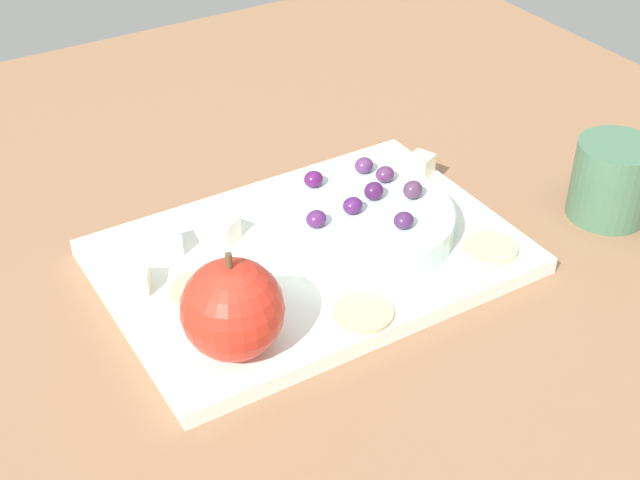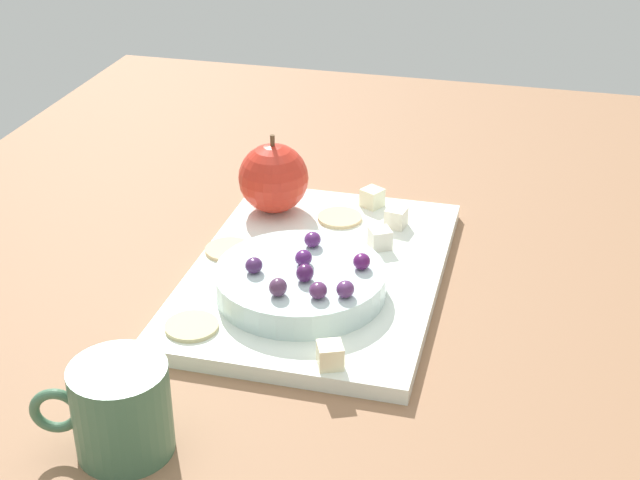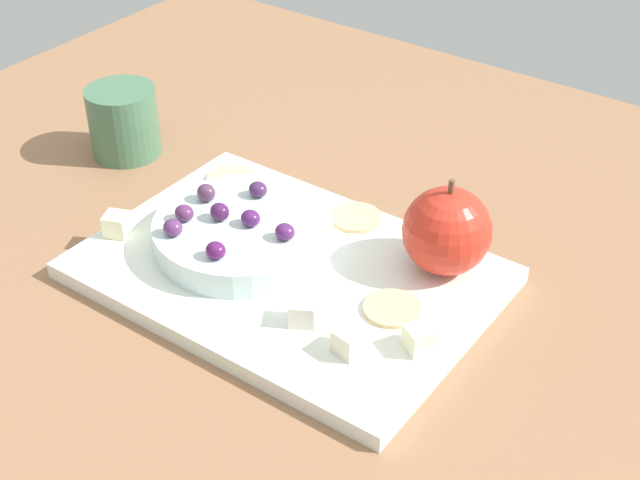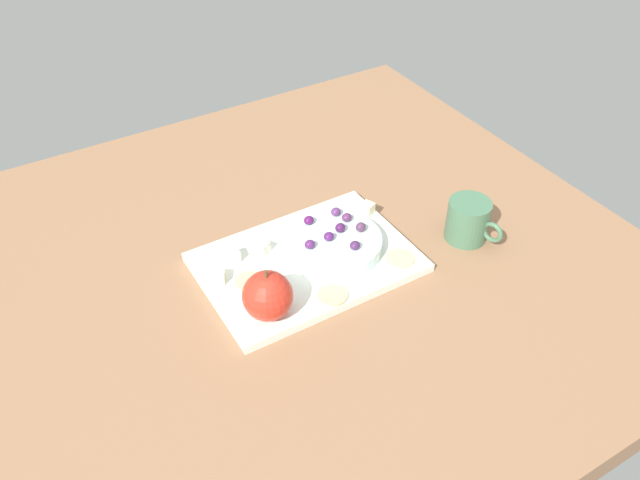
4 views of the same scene
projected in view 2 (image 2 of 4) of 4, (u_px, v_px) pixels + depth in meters
The scene contains 21 objects.
table at pixel (352, 281), 98.25cm from camera, with size 123.13×108.61×4.83cm, color #906647.
platter at pixel (317, 274), 93.33cm from camera, with size 35.34×24.58×1.55cm, color white.
serving_dish at pixel (300, 282), 87.95cm from camera, with size 16.39×16.39×2.59cm, color silver.
apple_whole at pixel (273, 178), 102.55cm from camera, with size 7.83×7.83×7.83cm, color red.
apple_stem at pixel (272, 140), 100.40cm from camera, with size 0.50×0.50×1.20cm, color brown.
cheese_cube_0 at pixel (374, 198), 104.69cm from camera, with size 2.11×2.11×2.11cm, color #F2F0C4.
cheese_cube_1 at pixel (330, 355), 77.78cm from camera, with size 2.11×2.11×2.11cm, color #F9EDBE.
cheese_cube_2 at pixel (380, 238), 96.12cm from camera, with size 2.11×2.11×2.11cm, color silver.
cheese_cube_3 at pixel (396, 218), 100.31cm from camera, with size 2.11×2.11×2.11cm, color #F2E6CA.
cracker_0 at pixel (192, 326), 83.17cm from camera, with size 4.90×4.90×0.40cm, color #D1C18A.
cracker_1 at pixel (229, 250), 95.75cm from camera, with size 4.90×4.90×0.40cm, color #E2BA85.
cracker_2 at pixel (340, 218), 102.17cm from camera, with size 4.90×4.90×0.40cm, color #DBBA86.
grape_0 at pixel (362, 261), 87.23cm from camera, with size 1.81×1.63×1.51cm, color #531755.
grape_1 at pixel (316, 290), 82.69cm from camera, with size 1.81×1.63×1.49cm, color #562A56.
grape_2 at pixel (278, 287), 82.92cm from camera, with size 1.81×1.63×1.68cm, color #51304F.
grape_3 at pixel (305, 273), 85.20cm from camera, with size 1.81×1.63×1.65cm, color #451A4B.
grape_4 at pixel (254, 265), 86.63cm from camera, with size 1.81×1.63×1.45cm, color #452352.
grape_5 at pixel (304, 258), 87.85cm from camera, with size 1.81×1.63×1.50cm, color #4E1D5E.
grape_6 at pixel (313, 240), 91.10cm from camera, with size 1.81×1.63×1.49cm, color #542260.
grape_7 at pixel (345, 289), 82.79cm from camera, with size 1.81×1.63×1.51cm, color #582E62.
cup at pixel (120, 409), 69.56cm from camera, with size 7.52×10.56×7.62cm.
Camera 2 is at (-82.58, -17.66, 52.94)cm, focal length 51.80 mm.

